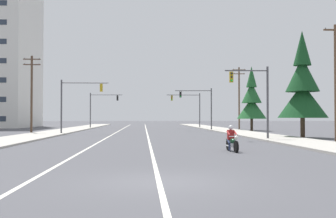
{
  "coord_description": "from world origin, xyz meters",
  "views": [
    {
      "loc": [
        -0.52,
        -11.96,
        1.91
      ],
      "look_at": [
        1.78,
        25.33,
        2.68
      ],
      "focal_mm": 43.11,
      "sensor_mm": 36.0,
      "label": 1
    }
  ],
  "objects": [
    {
      "name": "motorcycle_with_rider",
      "position": [
        4.43,
        10.34,
        0.59
      ],
      "size": [
        0.7,
        2.19,
        1.46
      ],
      "color": "black",
      "rests_on": "ground"
    },
    {
      "name": "traffic_signal_near_right",
      "position": [
        8.94,
        21.41,
        4.02
      ],
      "size": [
        3.71,
        0.37,
        6.2
      ],
      "color": "#47474C",
      "rests_on": "ground"
    },
    {
      "name": "lane_stripe_center",
      "position": [
        -0.05,
        45.0,
        0.0
      ],
      "size": [
        0.16,
        100.0,
        0.01
      ],
      "primitive_type": "cube",
      "color": "beige",
      "rests_on": "ground"
    },
    {
      "name": "sidewalk_kerb_right",
      "position": [
        11.28,
        40.0,
        0.07
      ],
      "size": [
        4.4,
        110.0,
        0.14
      ],
      "primitive_type": "cube",
      "color": "#ADA89E",
      "rests_on": "ground"
    },
    {
      "name": "lane_stripe_left",
      "position": [
        -3.91,
        45.0,
        0.0
      ],
      "size": [
        0.16,
        100.0,
        0.01
      ],
      "primitive_type": "cube",
      "color": "beige",
      "rests_on": "ground"
    },
    {
      "name": "conifer_tree_right_verge_far",
      "position": [
        14.94,
        44.68,
        4.23
      ],
      "size": [
        4.19,
        4.19,
        9.22
      ],
      "color": "#423023",
      "rests_on": "ground"
    },
    {
      "name": "traffic_signal_mid_right",
      "position": [
        7.95,
        47.09,
        4.13
      ],
      "size": [
        5.45,
        0.52,
        6.2
      ],
      "color": "#47474C",
      "rests_on": "ground"
    },
    {
      "name": "traffic_signal_far_right",
      "position": [
        7.72,
        58.71,
        4.16
      ],
      "size": [
        5.95,
        0.53,
        6.2
      ],
      "color": "#47474C",
      "rests_on": "ground"
    },
    {
      "name": "utility_pole_right_far",
      "position": [
        14.89,
        51.96,
        5.34
      ],
      "size": [
        2.14,
        0.26,
        9.97
      ],
      "color": "brown",
      "rests_on": "ground"
    },
    {
      "name": "traffic_signal_mid_left",
      "position": [
        -8.11,
        59.05,
        4.14
      ],
      "size": [
        5.64,
        0.37,
        6.2
      ],
      "color": "#47474C",
      "rests_on": "ground"
    },
    {
      "name": "conifer_tree_right_verge_near",
      "position": [
        14.28,
        24.63,
        4.59
      ],
      "size": [
        4.55,
        4.55,
        10.01
      ],
      "color": "#423023",
      "rests_on": "ground"
    },
    {
      "name": "traffic_signal_near_left",
      "position": [
        -8.27,
        34.5,
        4.13
      ],
      "size": [
        5.39,
        0.37,
        6.2
      ],
      "color": "#47474C",
      "rests_on": "ground"
    },
    {
      "name": "utility_pole_left_near",
      "position": [
        -13.82,
        36.93,
        4.98
      ],
      "size": [
        2.05,
        0.26,
        9.26
      ],
      "color": "#4C3828",
      "rests_on": "ground"
    },
    {
      "name": "utility_pole_right_near",
      "position": [
        14.22,
        17.98,
        4.7
      ],
      "size": [
        1.87,
        0.26,
        9.03
      ],
      "color": "brown",
      "rests_on": "ground"
    },
    {
      "name": "ground_plane",
      "position": [
        0.0,
        0.0,
        0.0
      ],
      "size": [
        400.0,
        400.0,
        0.0
      ],
      "primitive_type": "plane",
      "color": "#47474C"
    },
    {
      "name": "sidewalk_kerb_left",
      "position": [
        -11.28,
        40.0,
        0.07
      ],
      "size": [
        4.4,
        110.0,
        0.14
      ],
      "primitive_type": "cube",
      "color": "#ADA89E",
      "rests_on": "ground"
    }
  ]
}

